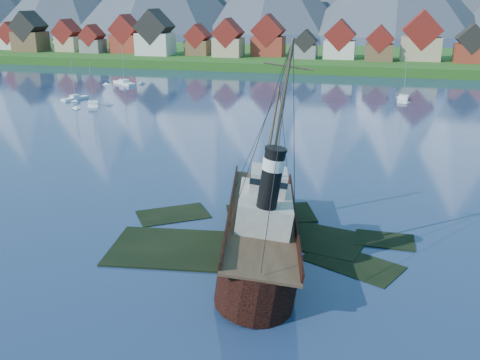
% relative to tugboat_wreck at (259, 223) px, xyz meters
% --- Properties ---
extents(ground, '(1400.00, 1400.00, 0.00)m').
position_rel_tugboat_wreck_xyz_m(ground, '(-2.64, 0.18, -2.82)').
color(ground, '#1C2D4E').
rests_on(ground, ground).
extents(shoal, '(31.71, 21.24, 1.14)m').
position_rel_tugboat_wreck_xyz_m(shoal, '(-0.86, 2.33, -3.16)').
color(shoal, black).
rests_on(shoal, ground).
extents(shore_bank, '(600.00, 80.00, 3.20)m').
position_rel_tugboat_wreck_xyz_m(shore_bank, '(-2.64, 170.18, -2.82)').
color(shore_bank, '#234C15').
rests_on(shore_bank, ground).
extents(seawall, '(600.00, 2.50, 2.00)m').
position_rel_tugboat_wreck_xyz_m(seawall, '(-2.64, 132.18, -2.82)').
color(seawall, '#3F3D38').
rests_on(seawall, ground).
extents(town, '(250.96, 16.69, 17.30)m').
position_rel_tugboat_wreck_xyz_m(town, '(-35.76, 152.37, 6.17)').
color(town, maroon).
rests_on(town, ground).
extents(tugboat_wreck, '(6.54, 28.20, 22.34)m').
position_rel_tugboat_wreck_xyz_m(tugboat_wreck, '(0.00, 0.00, 0.00)').
color(tugboat_wreck, black).
rests_on(tugboat_wreck, ground).
extents(sailboat_a, '(6.08, 8.61, 10.55)m').
position_rel_tugboat_wreck_xyz_m(sailboat_a, '(-53.63, 62.65, -2.58)').
color(sailboat_a, silver).
rests_on(sailboat_a, ground).
extents(sailboat_b, '(4.22, 7.28, 10.32)m').
position_rel_tugboat_wreck_xyz_m(sailboat_b, '(-62.55, 69.73, -2.58)').
color(sailboat_b, silver).
rests_on(sailboat_b, ground).
extents(sailboat_c, '(9.04, 7.41, 12.16)m').
position_rel_tugboat_wreck_xyz_m(sailboat_c, '(-61.84, 95.41, -2.54)').
color(sailboat_c, silver).
rests_on(sailboat_c, ground).
extents(sailboat_e, '(3.10, 9.40, 10.72)m').
position_rel_tugboat_wreck_xyz_m(sailboat_e, '(16.42, 89.53, -2.58)').
color(sailboat_e, silver).
rests_on(sailboat_e, ground).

